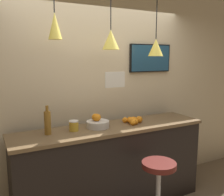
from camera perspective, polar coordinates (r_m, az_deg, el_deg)
The scene contains 12 objects.
back_wall at distance 3.31m, azimuth -3.20°, elevation 2.07°, with size 8.00×0.06×2.90m.
service_counter at distance 3.22m, azimuth -0.00°, elevation -15.40°, with size 2.40×0.57×1.04m.
bar_stool at distance 2.94m, azimuth 10.54°, elevation -18.99°, with size 0.45×0.45×0.75m.
fruit_bowl at distance 2.99m, azimuth -3.36°, elevation -5.52°, with size 0.28×0.28×0.16m.
orange_pile at distance 3.18m, azimuth 4.73°, elevation -5.11°, with size 0.24×0.22×0.09m.
juice_bottle at distance 2.79m, azimuth -14.52°, elevation -5.41°, with size 0.07×0.07×0.32m.
spread_jar at distance 2.89m, azimuth -8.72°, elevation -6.28°, with size 0.11×0.11×0.12m.
pendant_lamp_left at distance 2.73m, azimuth -12.93°, elevation 15.80°, with size 0.14×0.14×0.75m.
pendant_lamp_middle at distance 2.96m, azimuth -0.27°, elevation 13.23°, with size 0.20×0.20×0.85m.
pendant_lamp_right at distance 3.30m, azimuth 9.98°, elevation 11.36°, with size 0.19×0.19×0.92m.
mounted_tv at distance 3.64m, azimuth 8.74°, elevation 8.99°, with size 0.67×0.04×0.39m.
hanging_menu_board at distance 2.72m, azimuth 0.70°, elevation 4.22°, with size 0.24×0.01×0.17m.
Camera 1 is at (-1.36, -1.95, 1.86)m, focal length 40.00 mm.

